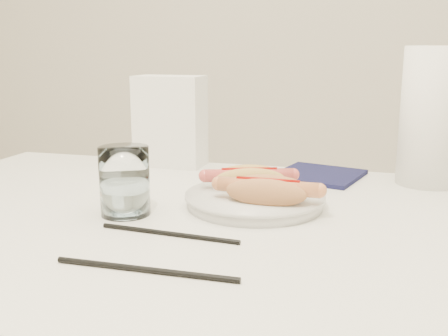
% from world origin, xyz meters
% --- Properties ---
extents(table, '(1.20, 0.80, 0.75)m').
position_xyz_m(table, '(0.00, 0.00, 0.69)').
color(table, white).
rests_on(table, ground).
extents(plate, '(0.28, 0.28, 0.02)m').
position_xyz_m(plate, '(0.09, 0.08, 0.76)').
color(plate, silver).
rests_on(plate, table).
extents(hotdog_left, '(0.16, 0.10, 0.04)m').
position_xyz_m(hotdog_left, '(0.07, 0.11, 0.79)').
color(hotdog_left, tan).
rests_on(hotdog_left, plate).
extents(hotdog_right, '(0.17, 0.07, 0.05)m').
position_xyz_m(hotdog_right, '(0.12, 0.03, 0.79)').
color(hotdog_right, '#C07D4B').
rests_on(hotdog_right, plate).
extents(water_glass, '(0.08, 0.08, 0.11)m').
position_xyz_m(water_glass, '(-0.11, -0.02, 0.81)').
color(water_glass, silver).
rests_on(water_glass, table).
extents(chopstick_near, '(0.22, 0.02, 0.01)m').
position_xyz_m(chopstick_near, '(-0.00, -0.10, 0.75)').
color(chopstick_near, black).
rests_on(chopstick_near, table).
extents(chopstick_far, '(0.24, 0.01, 0.01)m').
position_xyz_m(chopstick_far, '(0.02, -0.23, 0.75)').
color(chopstick_far, black).
rests_on(chopstick_far, table).
extents(napkin_box, '(0.16, 0.09, 0.21)m').
position_xyz_m(napkin_box, '(-0.17, 0.35, 0.85)').
color(napkin_box, white).
rests_on(napkin_box, table).
extents(navy_napkin, '(0.20, 0.20, 0.01)m').
position_xyz_m(navy_napkin, '(0.18, 0.32, 0.75)').
color(navy_napkin, '#111236').
rests_on(navy_napkin, table).
extents(paper_towel_roll, '(0.15, 0.15, 0.27)m').
position_xyz_m(paper_towel_roll, '(0.40, 0.32, 0.89)').
color(paper_towel_roll, white).
rests_on(paper_towel_roll, table).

